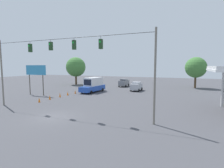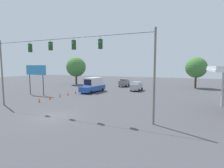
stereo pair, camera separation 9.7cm
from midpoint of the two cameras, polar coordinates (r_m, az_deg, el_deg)
name	(u,v)px [view 1 (the left image)]	position (r m, az deg, el deg)	size (l,w,h in m)	color
ground_plane	(53,117)	(19.84, -18.78, -10.13)	(140.00, 140.00, 0.00)	#47474C
overhead_signal_span	(63,63)	(20.47, -15.99, 6.67)	(20.65, 0.38, 8.77)	slate
box_truck_blue_withflow_far	(93,85)	(36.32, -6.28, -0.31)	(2.81, 6.79, 3.00)	#234CB2
sedan_silver_oncoming_deep	(136,86)	(38.33, 7.91, -0.71)	(2.03, 3.92, 1.93)	#A8AAB2
sedan_grey_withflow_deep	(124,83)	(45.84, 3.86, 0.44)	(2.03, 4.04, 1.98)	slate
traffic_cone_nearest	(39,100)	(28.17, -22.78, -4.80)	(0.31, 0.31, 0.74)	orange
traffic_cone_second	(50,97)	(29.84, -19.74, -4.11)	(0.31, 0.31, 0.74)	orange
traffic_cone_third	(60,95)	(31.62, -16.71, -3.46)	(0.31, 0.31, 0.74)	orange
traffic_cone_fourth	(68,93)	(33.16, -14.34, -2.97)	(0.31, 0.31, 0.74)	orange
traffic_cone_fifth	(75,92)	(34.86, -12.00, -2.49)	(0.31, 0.31, 0.74)	orange
traffic_cone_farthest	(81,90)	(36.80, -10.21, -2.01)	(0.31, 0.31, 0.74)	orange
roadside_billboard	(36,72)	(35.12, -23.69, 3.47)	(4.70, 0.16, 5.52)	#4C473D
tree_horizon_left	(76,67)	(51.54, -11.79, 5.44)	(5.59, 5.59, 7.89)	#4C3823
tree_horizon_right	(196,68)	(47.13, 25.66, 4.87)	(5.02, 5.02, 7.54)	#4C3823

